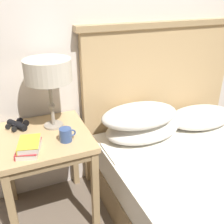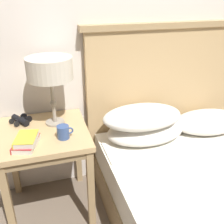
% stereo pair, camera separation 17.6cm
% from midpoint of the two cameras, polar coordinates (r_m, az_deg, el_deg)
% --- Properties ---
extents(wall_back, '(8.00, 0.06, 2.60)m').
position_cam_midpoint_polar(wall_back, '(2.02, -1.99, 19.03)').
color(wall_back, silver).
rests_on(wall_back, ground_plane).
extents(nightstand, '(0.58, 0.58, 0.67)m').
position_cam_midpoint_polar(nightstand, '(1.81, -17.19, -7.29)').
color(nightstand, tan).
rests_on(nightstand, ground_plane).
extents(bed, '(1.42, 1.85, 1.30)m').
position_cam_midpoint_polar(bed, '(1.93, 19.06, -15.74)').
color(bed, olive).
rests_on(bed, ground_plane).
extents(table_lamp, '(0.30, 0.30, 0.46)m').
position_cam_midpoint_polar(table_lamp, '(1.71, -16.66, 8.25)').
color(table_lamp, gray).
rests_on(table_lamp, nightstand).
extents(book_on_nightstand, '(0.17, 0.22, 0.04)m').
position_cam_midpoint_polar(book_on_nightstand, '(1.62, -20.73, -7.57)').
color(book_on_nightstand, silver).
rests_on(book_on_nightstand, nightstand).
extents(book_stacked_on_top, '(0.15, 0.19, 0.04)m').
position_cam_midpoint_polar(book_stacked_on_top, '(1.60, -20.73, -6.62)').
color(book_stacked_on_top, silver).
rests_on(book_stacked_on_top, book_on_nightstand).
extents(binoculars_pair, '(0.16, 0.16, 0.05)m').
position_cam_midpoint_polar(binoculars_pair, '(1.90, -22.48, -2.67)').
color(binoculars_pair, black).
rests_on(binoculars_pair, nightstand).
extents(coffee_mug, '(0.10, 0.08, 0.08)m').
position_cam_midpoint_polar(coffee_mug, '(1.65, -13.05, -4.92)').
color(coffee_mug, '#334C84').
rests_on(coffee_mug, nightstand).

